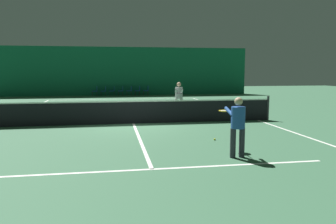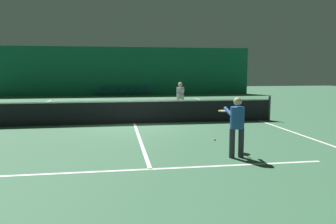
# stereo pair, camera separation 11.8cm
# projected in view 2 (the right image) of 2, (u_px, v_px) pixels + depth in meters

# --- Properties ---
(ground_plane) EXTENTS (60.00, 60.00, 0.00)m
(ground_plane) POSITION_uv_depth(u_px,v_px,m) (134.00, 124.00, 13.57)
(ground_plane) COLOR #386647
(backdrop_curtain) EXTENTS (23.00, 0.12, 4.24)m
(backdrop_curtain) POSITION_uv_depth(u_px,v_px,m) (124.00, 71.00, 28.95)
(backdrop_curtain) COLOR #146042
(backdrop_curtain) RESTS_ON ground
(court_line_baseline_far) EXTENTS (11.00, 0.10, 0.00)m
(court_line_baseline_far) POSITION_uv_depth(u_px,v_px,m) (126.00, 99.00, 25.23)
(court_line_baseline_far) COLOR white
(court_line_baseline_far) RESTS_ON ground
(court_line_service_far) EXTENTS (8.25, 0.10, 0.00)m
(court_line_service_far) POSITION_uv_depth(u_px,v_px,m) (128.00, 107.00, 19.84)
(court_line_service_far) COLOR white
(court_line_service_far) RESTS_ON ground
(court_line_service_near) EXTENTS (8.25, 0.10, 0.00)m
(court_line_service_near) POSITION_uv_depth(u_px,v_px,m) (150.00, 169.00, 7.30)
(court_line_service_near) COLOR white
(court_line_service_near) RESTS_ON ground
(court_line_sideline_right) EXTENTS (0.10, 23.80, 0.00)m
(court_line_sideline_right) POSITION_uv_depth(u_px,v_px,m) (259.00, 120.00, 14.43)
(court_line_sideline_right) COLOR white
(court_line_sideline_right) RESTS_ON ground
(court_line_centre) EXTENTS (0.10, 12.80, 0.00)m
(court_line_centre) POSITION_uv_depth(u_px,v_px,m) (134.00, 124.00, 13.57)
(court_line_centre) COLOR white
(court_line_centre) RESTS_ON ground
(tennis_net) EXTENTS (12.00, 0.10, 1.07)m
(tennis_net) POSITION_uv_depth(u_px,v_px,m) (134.00, 111.00, 13.51)
(tennis_net) COLOR black
(tennis_net) RESTS_ON ground
(player_near) EXTENTS (0.39, 1.30, 1.53)m
(player_near) POSITION_uv_depth(u_px,v_px,m) (236.00, 122.00, 8.22)
(player_near) COLOR #2D2D38
(player_near) RESTS_ON ground
(player_far) EXTENTS (0.58, 1.36, 1.61)m
(player_far) POSITION_uv_depth(u_px,v_px,m) (180.00, 96.00, 16.38)
(player_far) COLOR beige
(player_far) RESTS_ON ground
(courtside_chair_0) EXTENTS (0.44, 0.44, 0.84)m
(courtside_chair_0) POSITION_uv_depth(u_px,v_px,m) (98.00, 90.00, 28.27)
(courtside_chair_0) COLOR #2D2D2D
(courtside_chair_0) RESTS_ON ground
(courtside_chair_1) EXTENTS (0.44, 0.44, 0.84)m
(courtside_chair_1) POSITION_uv_depth(u_px,v_px,m) (107.00, 90.00, 28.38)
(courtside_chair_1) COLOR #2D2D2D
(courtside_chair_1) RESTS_ON ground
(courtside_chair_2) EXTENTS (0.44, 0.44, 0.84)m
(courtside_chair_2) POSITION_uv_depth(u_px,v_px,m) (115.00, 90.00, 28.50)
(courtside_chair_2) COLOR #2D2D2D
(courtside_chair_2) RESTS_ON ground
(courtside_chair_3) EXTENTS (0.44, 0.44, 0.84)m
(courtside_chair_3) POSITION_uv_depth(u_px,v_px,m) (124.00, 90.00, 28.61)
(courtside_chair_3) COLOR #2D2D2D
(courtside_chair_3) RESTS_ON ground
(courtside_chair_4) EXTENTS (0.44, 0.44, 0.84)m
(courtside_chair_4) POSITION_uv_depth(u_px,v_px,m) (132.00, 90.00, 28.73)
(courtside_chair_4) COLOR #2D2D2D
(courtside_chair_4) RESTS_ON ground
(courtside_chair_5) EXTENTS (0.44, 0.44, 0.84)m
(courtside_chair_5) POSITION_uv_depth(u_px,v_px,m) (141.00, 90.00, 28.84)
(courtside_chair_5) COLOR #2D2D2D
(courtside_chair_5) RESTS_ON ground
(courtside_chair_6) EXTENTS (0.44, 0.44, 0.84)m
(courtside_chair_6) POSITION_uv_depth(u_px,v_px,m) (149.00, 90.00, 28.96)
(courtside_chair_6) COLOR #2D2D2D
(courtside_chair_6) RESTS_ON ground
(tennis_ball) EXTENTS (0.07, 0.07, 0.07)m
(tennis_ball) POSITION_uv_depth(u_px,v_px,m) (215.00, 139.00, 10.30)
(tennis_ball) COLOR #D1DB33
(tennis_ball) RESTS_ON ground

